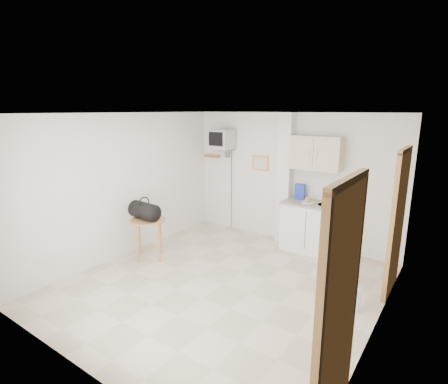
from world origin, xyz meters
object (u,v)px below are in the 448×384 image
Objects in this scene: crt_television at (222,140)px; water_bottle at (356,299)px; duffel_bag at (144,211)px; round_table at (148,225)px.

water_bottle is at bearing -26.28° from crt_television.
crt_television is at bearing 89.05° from duffel_bag.
round_table is 0.26m from duffel_bag.
duffel_bag is 3.55m from water_bottle.
round_table is at bearing -94.49° from crt_television.
water_bottle is at bearing 11.39° from duffel_bag.
water_bottle is (3.26, -1.61, -1.77)m from crt_television.
round_table is at bearing 35.12° from duffel_bag.
crt_television reaches higher than round_table.
crt_television is 2.39m from round_table.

